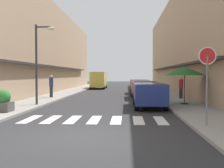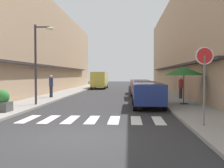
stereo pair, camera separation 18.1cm
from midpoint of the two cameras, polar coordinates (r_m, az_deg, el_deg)
ground_plane at (r=27.91m, az=0.51°, el=-2.09°), size 106.95×106.95×0.00m
sidewalk_left at (r=28.62m, az=-9.62°, el=-1.90°), size 2.56×68.06×0.12m
sidewalk_right at (r=28.09m, az=10.84°, el=-1.97°), size 2.56×68.06×0.12m
building_row_left at (r=31.13m, az=-15.90°, el=7.16°), size 5.50×45.75×9.67m
building_row_right at (r=30.33m, az=17.73°, el=8.22°), size 5.50×45.75×10.66m
crosswalk at (r=11.86m, az=-3.73°, el=-7.54°), size 6.15×2.20×0.01m
parked_car_near at (r=16.20m, az=7.89°, el=-1.74°), size 1.83×4.50×1.47m
parked_car_mid at (r=22.62m, az=6.66°, el=-0.70°), size 1.93×4.44×1.47m
parked_car_far at (r=28.17m, az=6.06°, el=-0.19°), size 1.93×3.97×1.47m
delivery_van at (r=38.23m, az=-2.50°, el=1.10°), size 2.03×5.41×2.37m
round_street_sign at (r=10.33m, az=19.41°, el=3.76°), size 0.65×0.07×2.85m
street_lamp at (r=17.35m, az=-14.94°, el=5.87°), size 1.19×0.28×4.94m
cafe_umbrella at (r=17.58m, az=15.22°, el=2.65°), size 2.58×2.58×2.36m
planter_corner at (r=14.57m, az=-21.88°, el=-3.40°), size 0.81×0.81×1.10m
pedestrian_walking_near at (r=21.69m, az=14.55°, el=-0.61°), size 0.34×0.34×1.70m
pedestrian_walking_far at (r=22.71m, az=-12.52°, el=-0.29°), size 0.34×0.34×1.83m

